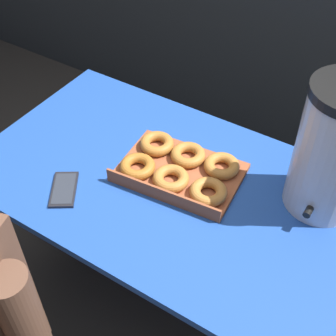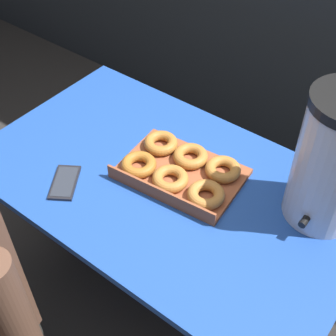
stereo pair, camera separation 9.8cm
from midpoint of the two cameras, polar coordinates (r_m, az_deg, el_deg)
The scene contains 5 objects.
ground_plane at distance 2.10m, azimuth -1.55°, elevation -15.10°, with size 12.00×12.00×0.00m, color #2D2B28.
folding_table at distance 1.56m, azimuth -2.00°, elevation -2.75°, with size 1.28×0.76×0.71m.
donut_box at distance 1.53m, azimuth -0.40°, elevation -0.19°, with size 0.42×0.31×0.05m.
coffee_urn at distance 1.38m, azimuth 17.75°, elevation 2.00°, with size 0.23×0.26×0.45m.
cell_phone at distance 1.54m, azimuth -14.35°, elevation -2.60°, with size 0.15×0.17×0.01m.
Camera 1 is at (0.57, -0.90, 1.80)m, focal length 50.00 mm.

